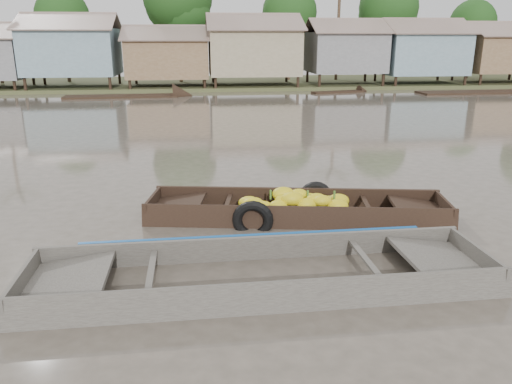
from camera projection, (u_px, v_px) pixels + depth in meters
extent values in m
plane|color=#4A4339|center=(296.00, 240.00, 9.56)|extent=(120.00, 120.00, 0.00)
cube|color=#384723|center=(218.00, 84.00, 40.85)|extent=(120.00, 12.00, 0.50)
cube|color=slate|center=(72.00, 52.00, 35.55)|extent=(6.20, 5.20, 3.20)
cube|color=brown|center=(64.00, 21.00, 33.61)|extent=(6.60, 3.02, 1.28)
cube|color=brown|center=(74.00, 22.00, 36.28)|extent=(6.60, 3.02, 1.28)
cube|color=brown|center=(168.00, 59.00, 36.45)|extent=(5.80, 4.60, 2.70)
cube|color=brown|center=(166.00, 33.00, 34.74)|extent=(6.20, 2.67, 1.14)
cube|color=brown|center=(167.00, 33.00, 37.09)|extent=(6.20, 2.67, 1.14)
cube|color=gray|center=(253.00, 52.00, 37.02)|extent=(6.50, 5.30, 3.30)
cube|color=brown|center=(256.00, 22.00, 35.03)|extent=(6.90, 3.08, 1.31)
cube|color=brown|center=(251.00, 23.00, 37.75)|extent=(6.90, 3.08, 1.31)
cube|color=slate|center=(345.00, 52.00, 37.81)|extent=(5.40, 4.70, 2.90)
cube|color=brown|center=(351.00, 26.00, 36.04)|extent=(5.80, 2.73, 1.17)
cube|color=brown|center=(342.00, 26.00, 38.45)|extent=(5.80, 2.73, 1.17)
cube|color=slate|center=(420.00, 53.00, 38.51)|extent=(6.00, 5.00, 3.10)
cube|color=brown|center=(431.00, 26.00, 36.63)|extent=(6.40, 2.90, 1.24)
cube|color=brown|center=(415.00, 27.00, 39.19)|extent=(6.40, 2.90, 1.24)
cube|color=brown|center=(499.00, 54.00, 39.25)|extent=(5.70, 4.90, 2.80)
cube|color=brown|center=(493.00, 29.00, 39.95)|extent=(6.10, 2.85, 1.21)
cylinder|color=#473323|center=(67.00, 54.00, 39.73)|extent=(0.28, 0.28, 4.90)
sphere|color=#133C13|center=(62.00, 16.00, 38.89)|extent=(4.20, 4.20, 4.20)
cylinder|color=#473323|center=(180.00, 44.00, 39.57)|extent=(0.28, 0.28, 6.30)
cylinder|color=#473323|center=(289.00, 51.00, 41.68)|extent=(0.28, 0.28, 5.25)
sphere|color=#133C13|center=(290.00, 13.00, 40.79)|extent=(4.50, 4.50, 4.50)
cylinder|color=#473323|center=(386.00, 48.00, 41.57)|extent=(0.28, 0.28, 5.60)
sphere|color=#133C13|center=(389.00, 8.00, 40.62)|extent=(4.80, 4.80, 4.80)
cylinder|color=#473323|center=(469.00, 54.00, 43.57)|extent=(0.28, 0.28, 4.55)
sphere|color=#133C13|center=(473.00, 23.00, 42.79)|extent=(3.90, 3.90, 3.90)
cylinder|color=#473323|center=(338.00, 33.00, 41.24)|extent=(0.24, 0.24, 8.00)
cube|color=black|center=(296.00, 220.00, 10.81)|extent=(6.36, 2.21, 0.08)
cube|color=black|center=(296.00, 200.00, 11.38)|extent=(6.32, 1.21, 0.59)
cube|color=black|center=(298.00, 220.00, 10.09)|extent=(6.32, 1.21, 0.59)
cube|color=black|center=(444.00, 212.00, 10.59)|extent=(0.29, 1.38, 0.56)
cube|color=black|center=(418.00, 208.00, 10.59)|extent=(1.27, 1.36, 0.21)
cube|color=black|center=(153.00, 207.00, 10.88)|extent=(0.29, 1.38, 0.56)
cube|color=black|center=(178.00, 204.00, 10.83)|extent=(1.27, 1.36, 0.21)
cube|color=black|center=(228.00, 203.00, 10.77)|extent=(0.32, 1.33, 0.05)
cube|color=black|center=(367.00, 205.00, 10.63)|extent=(0.32, 1.33, 0.05)
ellipsoid|color=yellow|center=(307.00, 204.00, 10.48)|extent=(0.49, 0.38, 0.27)
ellipsoid|color=yellow|center=(257.00, 207.00, 10.54)|extent=(0.56, 0.43, 0.31)
ellipsoid|color=yellow|center=(322.00, 201.00, 10.46)|extent=(0.44, 0.34, 0.25)
ellipsoid|color=yellow|center=(337.00, 206.00, 10.50)|extent=(0.52, 0.40, 0.29)
ellipsoid|color=yellow|center=(250.00, 215.00, 10.43)|extent=(0.45, 0.34, 0.25)
ellipsoid|color=yellow|center=(278.00, 206.00, 10.41)|extent=(0.43, 0.33, 0.24)
ellipsoid|color=yellow|center=(283.00, 194.00, 10.70)|extent=(0.53, 0.41, 0.30)
ellipsoid|color=yellow|center=(288.00, 197.00, 10.90)|extent=(0.50, 0.39, 0.28)
ellipsoid|color=yellow|center=(338.00, 201.00, 10.88)|extent=(0.55, 0.42, 0.31)
ellipsoid|color=yellow|center=(311.00, 199.00, 11.10)|extent=(0.47, 0.36, 0.26)
ellipsoid|color=yellow|center=(303.00, 212.00, 10.35)|extent=(0.45, 0.35, 0.25)
ellipsoid|color=yellow|center=(282.00, 196.00, 11.01)|extent=(0.45, 0.34, 0.25)
ellipsoid|color=yellow|center=(249.00, 203.00, 10.90)|extent=(0.51, 0.40, 0.29)
ellipsoid|color=yellow|center=(289.00, 198.00, 10.97)|extent=(0.46, 0.35, 0.26)
ellipsoid|color=yellow|center=(286.00, 200.00, 10.59)|extent=(0.52, 0.40, 0.29)
ellipsoid|color=yellow|center=(261.00, 212.00, 10.44)|extent=(0.55, 0.42, 0.30)
ellipsoid|color=yellow|center=(292.00, 199.00, 10.49)|extent=(0.53, 0.41, 0.30)
ellipsoid|color=yellow|center=(299.00, 194.00, 10.74)|extent=(0.43, 0.33, 0.24)
ellipsoid|color=yellow|center=(294.00, 197.00, 10.81)|extent=(0.53, 0.41, 0.30)
ellipsoid|color=yellow|center=(259.00, 211.00, 10.44)|extent=(0.55, 0.43, 0.31)
ellipsoid|color=yellow|center=(262.00, 207.00, 10.52)|extent=(0.50, 0.38, 0.28)
ellipsoid|color=yellow|center=(285.00, 198.00, 10.82)|extent=(0.50, 0.38, 0.28)
ellipsoid|color=yellow|center=(309.00, 199.00, 11.06)|extent=(0.48, 0.37, 0.27)
ellipsoid|color=yellow|center=(329.00, 202.00, 10.98)|extent=(0.49, 0.38, 0.27)
ellipsoid|color=yellow|center=(349.00, 215.00, 10.30)|extent=(0.47, 0.36, 0.26)
ellipsoid|color=yellow|center=(248.00, 209.00, 10.73)|extent=(0.44, 0.34, 0.24)
ellipsoid|color=yellow|center=(253.00, 204.00, 10.70)|extent=(0.56, 0.43, 0.32)
ellipsoid|color=yellow|center=(316.00, 200.00, 10.59)|extent=(0.52, 0.40, 0.29)
cylinder|color=#3F6626|center=(271.00, 195.00, 10.66)|extent=(0.05, 0.05, 0.20)
cylinder|color=#3F6626|center=(308.00, 195.00, 10.63)|extent=(0.05, 0.05, 0.20)
cylinder|color=#3F6626|center=(334.00, 195.00, 10.60)|extent=(0.05, 0.05, 0.20)
torus|color=black|center=(315.00, 198.00, 11.44)|extent=(0.81, 0.33, 0.78)
torus|color=black|center=(253.00, 220.00, 10.04)|extent=(0.86, 0.34, 0.83)
cube|color=#3B3732|center=(262.00, 288.00, 7.91)|extent=(7.16, 1.62, 0.08)
cube|color=#3B3732|center=(255.00, 251.00, 8.66)|extent=(7.30, 0.24, 0.58)
cube|color=#3B3732|center=(270.00, 301.00, 7.01)|extent=(7.30, 0.24, 0.58)
cube|color=#3B3732|center=(475.00, 261.00, 8.27)|extent=(0.08, 1.78, 0.55)
cube|color=#3B3732|center=(440.00, 259.00, 8.17)|extent=(1.26, 1.55, 0.23)
cube|color=#3B3732|center=(24.00, 288.00, 7.40)|extent=(0.08, 1.78, 0.55)
cube|color=#3B3732|center=(67.00, 281.00, 7.45)|extent=(1.26, 1.55, 0.23)
cube|color=#3B3732|center=(151.00, 273.00, 7.59)|extent=(0.12, 1.71, 0.05)
cube|color=#3B3732|center=(367.00, 261.00, 8.01)|extent=(0.12, 1.71, 0.05)
cube|color=#665E54|center=(262.00, 285.00, 7.90)|extent=(5.45, 1.46, 0.02)
cube|color=navy|center=(254.00, 238.00, 8.65)|extent=(5.90, 0.15, 0.14)
torus|color=olive|center=(349.00, 288.00, 7.78)|extent=(0.41, 0.41, 0.06)
torus|color=olive|center=(349.00, 285.00, 7.77)|extent=(0.33, 0.33, 0.06)
cube|color=black|center=(337.00, 94.00, 34.70)|extent=(3.81, 1.66, 0.35)
cube|color=black|center=(121.00, 98.00, 32.14)|extent=(7.19, 1.88, 0.35)
cube|color=black|center=(479.00, 94.00, 34.56)|extent=(8.73, 2.16, 0.35)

